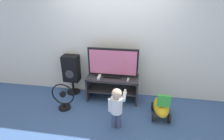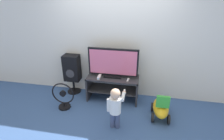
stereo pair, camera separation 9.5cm
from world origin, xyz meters
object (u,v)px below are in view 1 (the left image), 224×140
remote_primary (128,80)px  game_console (99,77)px  floor_fan (63,98)px  child (117,105)px  speaker_tower (71,69)px  ride_on_toy (161,107)px  television (113,63)px

remote_primary → game_console: bearing=-178.8°
game_console → floor_fan: size_ratio=0.31×
game_console → child: bearing=-57.9°
remote_primary → speaker_tower: (-1.34, 0.23, 0.04)m
floor_fan → ride_on_toy: bearing=2.0°
game_console → child: size_ratio=0.23×
child → speaker_tower: size_ratio=0.84×
floor_fan → ride_on_toy: floor_fan is taller
television → remote_primary: (0.34, -0.11, -0.31)m
ride_on_toy → child: bearing=-152.4°
speaker_tower → floor_fan: speaker_tower is taller
ride_on_toy → remote_primary: bearing=152.1°
game_console → ride_on_toy: (1.31, -0.35, -0.37)m
speaker_tower → remote_primary: bearing=-9.5°
speaker_tower → floor_fan: bearing=-86.1°
floor_fan → child: bearing=-17.2°
child → television: bearing=103.2°
floor_fan → game_console: bearing=31.8°
remote_primary → child: 0.81m
game_console → floor_fan: 0.86m
television → game_console: television is taller
child → floor_fan: 1.24m
television → speaker_tower: bearing=173.5°
television → child: television is taller
game_console → speaker_tower: size_ratio=0.20×
television → floor_fan: size_ratio=1.81×
television → child: 1.01m
game_console → floor_fan: bearing=-148.2°
child → remote_primary: bearing=80.7°
child → floor_fan: size_ratio=1.35×
game_console → ride_on_toy: size_ratio=0.30×
child → speaker_tower: 1.59m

